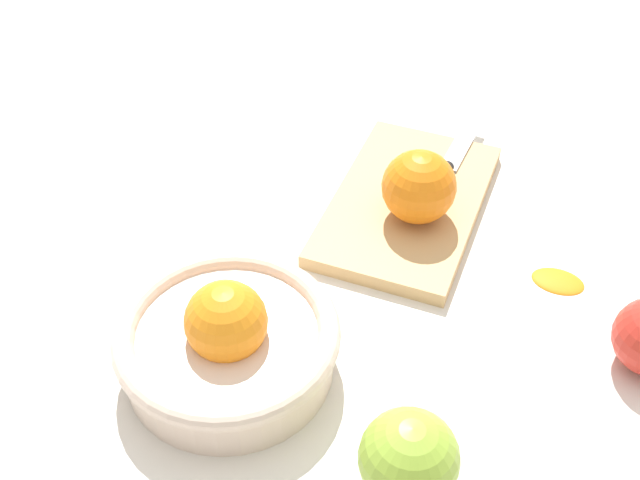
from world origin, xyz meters
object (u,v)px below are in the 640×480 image
orange_on_board (419,187)px  apple_mid_left (409,458)px  cutting_board (407,204)px  knife (451,162)px  bowl (228,342)px

orange_on_board → apple_mid_left: 0.31m
cutting_board → orange_on_board: orange_on_board is taller
knife → cutting_board: bearing=160.8°
cutting_board → bowl: bearing=164.7°
knife → apple_mid_left: bearing=-167.8°
knife → apple_mid_left: 0.40m
bowl → orange_on_board: size_ratio=2.57×
orange_on_board → cutting_board: bearing=37.8°
bowl → cutting_board: bowl is taller
cutting_board → apple_mid_left: (-0.31, -0.11, 0.03)m
bowl → apple_mid_left: 0.19m
cutting_board → orange_on_board: bearing=-142.2°
bowl → orange_on_board: bearing=-20.3°
apple_mid_left → bowl: bearing=75.1°
bowl → knife: bearing=-16.2°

